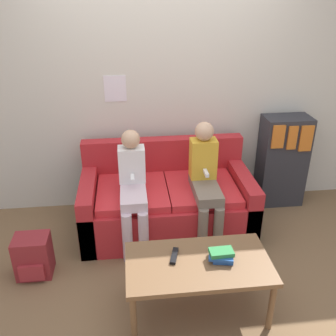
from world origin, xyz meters
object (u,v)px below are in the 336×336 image
coffee_table (198,267)px  couch (166,201)px  person_left (133,185)px  backpack (33,256)px  tv_remote (174,256)px  bookshelf (282,161)px  person_right (205,178)px

coffee_table → couch: bearing=95.5°
person_left → backpack: size_ratio=2.93×
tv_remote → bookshelf: bearing=60.8°
coffee_table → person_left: (-0.43, 0.90, 0.21)m
bookshelf → couch: bearing=-165.5°
tv_remote → couch: bearing=102.2°
coffee_table → person_right: size_ratio=0.93×
coffee_table → tv_remote: size_ratio=5.92×
couch → tv_remote: (-0.06, -1.04, 0.17)m
person_right → bookshelf: size_ratio=1.12×
coffee_table → bookshelf: bookshelf is taller
bookshelf → person_left: bearing=-161.5°
person_right → tv_remote: person_right is taller
coffee_table → tv_remote: bearing=156.8°
couch → backpack: bearing=-153.6°
coffee_table → person_left: bearing=115.6°
couch → person_left: (-0.32, -0.21, 0.32)m
coffee_table → person_right: (0.23, 0.91, 0.23)m
coffee_table → bookshelf: bearing=50.5°
couch → person_right: (0.34, -0.20, 0.34)m
person_right → tv_remote: 0.94m
person_left → backpack: 1.02m
coffee_table → person_left: 1.02m
person_left → backpack: (-0.85, -0.38, -0.42)m
couch → bookshelf: size_ratio=1.64×
coffee_table → bookshelf: 1.87m
couch → coffee_table: 1.12m
bookshelf → person_right: bearing=-150.8°
couch → bookshelf: 1.35m
person_left → person_right: (0.66, 0.01, 0.02)m
couch → person_left: size_ratio=1.53×
tv_remote → person_left: bearing=123.2°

